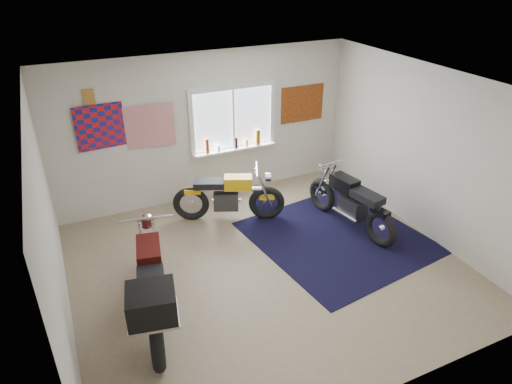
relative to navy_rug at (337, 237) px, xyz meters
name	(u,v)px	position (x,y,z in m)	size (l,w,h in m)	color
ground	(267,266)	(-1.38, -0.20, -0.01)	(5.50, 5.50, 0.00)	#9E896B
room_shell	(268,166)	(-1.38, -0.20, 1.63)	(5.50, 5.50, 5.50)	white
navy_rug	(337,237)	(0.00, 0.00, 0.00)	(2.50, 2.60, 0.01)	black
window_assembly	(233,123)	(-0.88, 2.26, 1.36)	(1.66, 0.17, 1.26)	white
oil_bottles	(238,141)	(-0.82, 2.20, 1.02)	(1.09, 0.09, 0.30)	maroon
flag_display	(89,97)	(-3.28, 2.28, 2.14)	(1.60, 0.10, 1.17)	red
triumph_poster	(302,104)	(0.57, 2.28, 1.54)	(0.90, 0.03, 0.70)	#A54C14
yellow_triumph	(228,197)	(-1.39, 1.30, 0.42)	(1.82, 0.90, 0.97)	black
black_chrome_bike	(351,203)	(0.37, 0.21, 0.44)	(0.63, 1.96, 1.01)	black
maroon_tourer	(152,289)	(-3.17, -0.73, 0.59)	(0.91, 2.27, 1.15)	black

